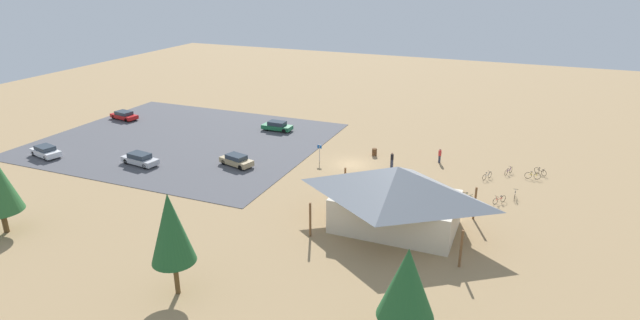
{
  "coord_description": "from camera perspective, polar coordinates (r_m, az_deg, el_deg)",
  "views": [
    {
      "loc": [
        -18.4,
        54.14,
        22.08
      ],
      "look_at": [
        2.77,
        2.99,
        1.2
      ],
      "focal_mm": 28.82,
      "sensor_mm": 36.0,
      "label": 1
    }
  ],
  "objects": [
    {
      "name": "ground",
      "position": [
        61.3,
        3.47,
        -0.49
      ],
      "size": [
        160.0,
        160.0,
        0.0
      ],
      "primitive_type": "plane",
      "color": "#9E7F56",
      "rests_on": "ground"
    },
    {
      "name": "parking_lot_asphalt",
      "position": [
        72.15,
        -14.86,
        2.15
      ],
      "size": [
        36.43,
        30.76,
        0.05
      ],
      "primitive_type": "cube",
      "color": "#4C4C51",
      "rests_on": "ground"
    },
    {
      "name": "bike_pavilion",
      "position": [
        45.86,
        8.47,
        -3.72
      ],
      "size": [
        13.13,
        9.23,
        5.89
      ],
      "color": "beige",
      "rests_on": "ground"
    },
    {
      "name": "trash_bin",
      "position": [
        64.29,
        6.07,
        0.88
      ],
      "size": [
        0.6,
        0.6,
        0.9
      ],
      "primitive_type": "cylinder",
      "color": "brown",
      "rests_on": "ground"
    },
    {
      "name": "lot_sign",
      "position": [
        61.57,
        -0.06,
        1.05
      ],
      "size": [
        0.56,
        0.08,
        2.2
      ],
      "color": "#99999E",
      "rests_on": "ground"
    },
    {
      "name": "pine_mideast",
      "position": [
        36.98,
        -16.24,
        -7.3
      ],
      "size": [
        3.12,
        3.12,
        7.89
      ],
      "color": "brown",
      "rests_on": "ground"
    },
    {
      "name": "pine_far_west",
      "position": [
        31.35,
        9.63,
        -13.32
      ],
      "size": [
        3.48,
        3.48,
        7.01
      ],
      "color": "brown",
      "rests_on": "ground"
    },
    {
      "name": "bicycle_purple_front_row",
      "position": [
        62.03,
        20.2,
        -1.17
      ],
      "size": [
        0.76,
        1.58,
        0.82
      ],
      "color": "black",
      "rests_on": "ground"
    },
    {
      "name": "bicycle_red_yard_center",
      "position": [
        54.21,
        19.29,
        -4.18
      ],
      "size": [
        1.13,
        1.44,
        0.84
      ],
      "color": "black",
      "rests_on": "ground"
    },
    {
      "name": "bicycle_white_near_sign",
      "position": [
        55.73,
        20.82,
        -3.67
      ],
      "size": [
        0.48,
        1.78,
        0.91
      ],
      "color": "black",
      "rests_on": "ground"
    },
    {
      "name": "bicycle_black_yard_left",
      "position": [
        63.23,
        23.27,
        -1.18
      ],
      "size": [
        1.31,
        1.07,
        0.79
      ],
      "color": "black",
      "rests_on": "ground"
    },
    {
      "name": "bicycle_green_lone_west",
      "position": [
        53.89,
        16.12,
        -3.97
      ],
      "size": [
        1.22,
        1.17,
        0.78
      ],
      "color": "black",
      "rests_on": "ground"
    },
    {
      "name": "bicycle_yellow_trailside",
      "position": [
        61.59,
        22.55,
        -1.61
      ],
      "size": [
        1.7,
        0.48,
        0.85
      ],
      "color": "black",
      "rests_on": "ground"
    },
    {
      "name": "bicycle_silver_near_porch",
      "position": [
        59.83,
        18.06,
        -1.68
      ],
      "size": [
        0.85,
        1.58,
        0.81
      ],
      "color": "black",
      "rests_on": "ground"
    },
    {
      "name": "car_white_mid_lot",
      "position": [
        71.86,
        -28.18,
        0.86
      ],
      "size": [
        4.56,
        2.79,
        1.38
      ],
      "color": "white",
      "rests_on": "parking_lot_asphalt"
    },
    {
      "name": "car_red_inner_stall",
      "position": [
        84.71,
        -20.93,
        4.66
      ],
      "size": [
        4.7,
        2.6,
        1.27
      ],
      "color": "red",
      "rests_on": "parking_lot_asphalt"
    },
    {
      "name": "car_silver_far_end",
      "position": [
        64.42,
        -19.37,
        0.11
      ],
      "size": [
        4.89,
        2.38,
        1.41
      ],
      "color": "#BCBCC1",
      "rests_on": "parking_lot_asphalt"
    },
    {
      "name": "car_tan_second_row",
      "position": [
        61.24,
        -9.26,
        -0.02
      ],
      "size": [
        4.51,
        2.76,
        1.36
      ],
      "color": "tan",
      "rests_on": "parking_lot_asphalt"
    },
    {
      "name": "car_green_aisle_side",
      "position": [
        73.87,
        -4.79,
        3.79
      ],
      "size": [
        4.34,
        1.76,
        1.36
      ],
      "color": "#1E6B3D",
      "rests_on": "parking_lot_asphalt"
    },
    {
      "name": "visitor_at_bikes",
      "position": [
        60.59,
        8.0,
        0.07
      ],
      "size": [
        0.36,
        0.36,
        1.84
      ],
      "color": "#2D3347",
      "rests_on": "ground"
    },
    {
      "name": "visitor_crossing_yard",
      "position": [
        63.1,
        13.15,
        0.53
      ],
      "size": [
        0.36,
        0.37,
        1.79
      ],
      "color": "#2D3347",
      "rests_on": "ground"
    }
  ]
}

